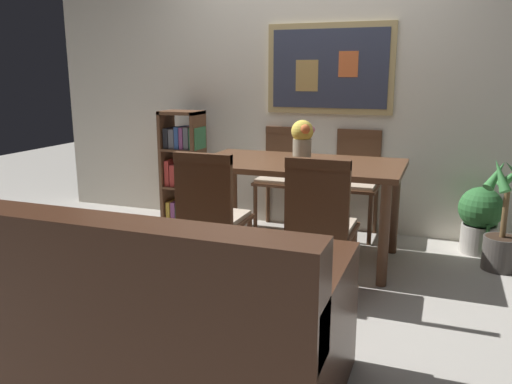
# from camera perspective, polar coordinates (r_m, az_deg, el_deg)

# --- Properties ---
(ground_plane) EXTENTS (12.00, 12.00, 0.00)m
(ground_plane) POSITION_cam_1_polar(r_m,az_deg,el_deg) (3.63, 0.51, -9.32)
(ground_plane) COLOR #B7B2A8
(wall_back_with_painting) EXTENTS (5.20, 0.14, 2.60)m
(wall_back_with_painting) POSITION_cam_1_polar(r_m,az_deg,el_deg) (4.65, 6.36, 12.00)
(wall_back_with_painting) COLOR silver
(wall_back_with_painting) RESTS_ON ground_plane
(dining_table) EXTENTS (1.52, 0.85, 0.74)m
(dining_table) POSITION_cam_1_polar(r_m,az_deg,el_deg) (3.84, 4.77, 1.94)
(dining_table) COLOR brown
(dining_table) RESTS_ON ground_plane
(dining_chair_near_right) EXTENTS (0.40, 0.41, 0.91)m
(dining_chair_near_right) POSITION_cam_1_polar(r_m,az_deg,el_deg) (3.11, 7.15, -2.82)
(dining_chair_near_right) COLOR brown
(dining_chair_near_right) RESTS_ON ground_plane
(dining_chair_far_right) EXTENTS (0.40, 0.41, 0.91)m
(dining_chair_far_right) POSITION_cam_1_polar(r_m,az_deg,el_deg) (4.49, 11.04, 1.97)
(dining_chair_far_right) COLOR brown
(dining_chair_far_right) RESTS_ON ground_plane
(dining_chair_far_left) EXTENTS (0.40, 0.41, 0.91)m
(dining_chair_far_left) POSITION_cam_1_polar(r_m,az_deg,el_deg) (4.64, 2.97, 2.54)
(dining_chair_far_left) COLOR brown
(dining_chair_far_left) RESTS_ON ground_plane
(dining_chair_near_left) EXTENTS (0.40, 0.41, 0.91)m
(dining_chair_near_left) POSITION_cam_1_polar(r_m,az_deg,el_deg) (3.29, -5.05, -1.87)
(dining_chair_near_left) COLOR brown
(dining_chair_near_left) RESTS_ON ground_plane
(leather_couch) EXTENTS (1.80, 0.84, 0.84)m
(leather_couch) POSITION_cam_1_polar(r_m,az_deg,el_deg) (2.45, -12.80, -13.24)
(leather_couch) COLOR #472819
(leather_couch) RESTS_ON ground_plane
(bookshelf) EXTENTS (0.37, 0.28, 1.05)m
(bookshelf) POSITION_cam_1_polar(r_m,az_deg,el_deg) (4.82, -8.12, 2.62)
(bookshelf) COLOR brown
(bookshelf) RESTS_ON ground_plane
(potted_ivy) EXTENTS (0.33, 0.33, 0.58)m
(potted_ivy) POSITION_cam_1_polar(r_m,az_deg,el_deg) (4.37, 23.62, -2.63)
(potted_ivy) COLOR #B2ADA3
(potted_ivy) RESTS_ON ground_plane
(potted_palm) EXTENTS (0.37, 0.39, 0.84)m
(potted_palm) POSITION_cam_1_polar(r_m,az_deg,el_deg) (4.05, 25.87, -3.55)
(potted_palm) COLOR #4C4742
(potted_palm) RESTS_ON ground_plane
(flower_vase) EXTENTS (0.17, 0.18, 0.31)m
(flower_vase) POSITION_cam_1_polar(r_m,az_deg,el_deg) (3.77, 5.18, 5.94)
(flower_vase) COLOR tan
(flower_vase) RESTS_ON dining_table
(tv_remote) EXTENTS (0.05, 0.16, 0.02)m
(tv_remote) POSITION_cam_1_polar(r_m,az_deg,el_deg) (3.69, 9.04, 3.08)
(tv_remote) COLOR black
(tv_remote) RESTS_ON dining_table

